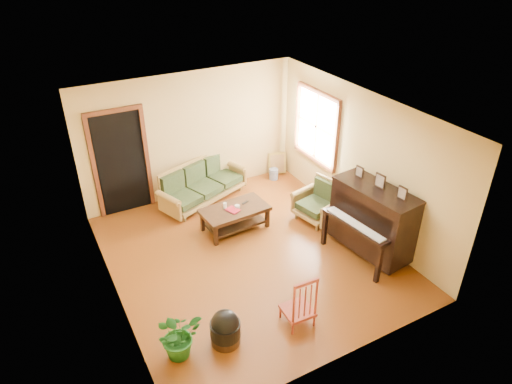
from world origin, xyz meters
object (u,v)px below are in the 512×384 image
piano (372,221)px  armchair (317,202)px  ceramic_crock (274,174)px  potted_plant (179,335)px  coffee_table (235,218)px  red_chair (298,299)px  footstool (225,331)px  sofa (203,183)px

piano → armchair: bearing=92.1°
ceramic_crock → potted_plant: (-3.57, -3.61, 0.21)m
coffee_table → piano: 2.49m
armchair → potted_plant: 3.90m
piano → ceramic_crock: bearing=84.9°
red_chair → ceramic_crock: size_ratio=3.53×
armchair → red_chair: red_chair is taller
coffee_table → piano: piano is taller
armchair → footstool: bearing=-158.7°
coffee_table → footstool: (-1.32, -2.39, -0.02)m
armchair → piano: piano is taller
armchair → red_chair: 2.73m
armchair → piano: 1.33m
footstool → sofa: bearing=71.5°
sofa → piano: bearing=-78.6°
coffee_table → potted_plant: (-1.94, -2.27, 0.11)m
piano → potted_plant: piano is taller
piano → potted_plant: 3.71m
sofa → armchair: sofa is taller
ceramic_crock → potted_plant: size_ratio=0.37×
sofa → piano: piano is taller
coffee_table → potted_plant: potted_plant is taller
piano → coffee_table: bearing=127.7°
ceramic_crock → red_chair: bearing=-116.0°
armchair → ceramic_crock: 1.83m
coffee_table → ceramic_crock: (1.63, 1.34, -0.10)m
coffee_table → armchair: size_ratio=1.54×
piano → red_chair: (-1.98, -0.79, -0.20)m
coffee_table → footstool: 2.73m
coffee_table → ceramic_crock: size_ratio=4.92×
sofa → potted_plant: sofa is taller
coffee_table → sofa: bearing=95.2°
sofa → footstool: bearing=-128.9°
footstool → potted_plant: size_ratio=0.63×
piano → potted_plant: bearing=-178.8°
footstool → potted_plant: potted_plant is taller
footstool → red_chair: (1.06, -0.15, 0.24)m
sofa → potted_plant: (-1.82, -3.49, -0.07)m
coffee_table → armchair: (1.52, -0.47, 0.17)m
sofa → armchair: size_ratio=2.39×
sofa → red_chair: 3.76m
red_chair → footstool: bearing=174.4°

